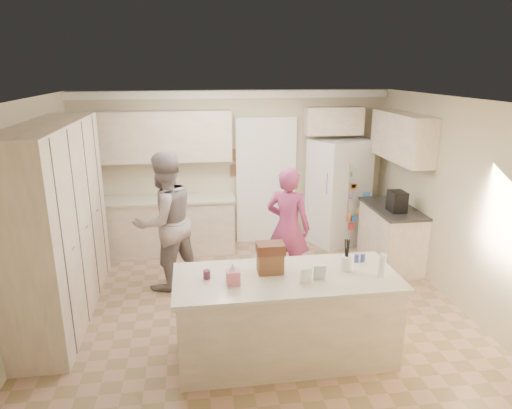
{
  "coord_description": "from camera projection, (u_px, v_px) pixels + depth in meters",
  "views": [
    {
      "loc": [
        -0.71,
        -5.22,
        2.95
      ],
      "look_at": [
        0.1,
        0.35,
        1.25
      ],
      "focal_mm": 32.0,
      "sensor_mm": 36.0,
      "label": 1
    }
  ],
  "objects": [
    {
      "name": "floor",
      "position": [
        252.0,
        306.0,
        5.9
      ],
      "size": [
        5.2,
        4.6,
        0.02
      ],
      "primitive_type": "cube",
      "color": "#A47C65",
      "rests_on": "ground"
    },
    {
      "name": "ceiling",
      "position": [
        252.0,
        99.0,
        5.14
      ],
      "size": [
        5.2,
        4.6,
        0.02
      ],
      "primitive_type": "cube",
      "color": "white",
      "rests_on": "wall_back"
    },
    {
      "name": "wall_back",
      "position": [
        233.0,
        169.0,
        7.71
      ],
      "size": [
        5.2,
        0.02,
        2.6
      ],
      "primitive_type": "cube",
      "color": "beige",
      "rests_on": "ground"
    },
    {
      "name": "wall_front",
      "position": [
        295.0,
        302.0,
        3.33
      ],
      "size": [
        5.2,
        0.02,
        2.6
      ],
      "primitive_type": "cube",
      "color": "beige",
      "rests_on": "ground"
    },
    {
      "name": "wall_left",
      "position": [
        24.0,
        219.0,
        5.16
      ],
      "size": [
        0.02,
        4.6,
        2.6
      ],
      "primitive_type": "cube",
      "color": "beige",
      "rests_on": "ground"
    },
    {
      "name": "wall_right",
      "position": [
        452.0,
        200.0,
        5.88
      ],
      "size": [
        0.02,
        4.6,
        2.6
      ],
      "primitive_type": "cube",
      "color": "beige",
      "rests_on": "ground"
    },
    {
      "name": "crown_back",
      "position": [
        233.0,
        94.0,
        7.31
      ],
      "size": [
        5.2,
        0.08,
        0.12
      ],
      "primitive_type": "cube",
      "color": "white",
      "rests_on": "wall_back"
    },
    {
      "name": "pantry_bank",
      "position": [
        59.0,
        223.0,
        5.43
      ],
      "size": [
        0.6,
        2.6,
        2.35
      ],
      "primitive_type": "cube",
      "color": "beige",
      "rests_on": "floor"
    },
    {
      "name": "back_base_cab",
      "position": [
        167.0,
        226.0,
        7.51
      ],
      "size": [
        2.2,
        0.6,
        0.88
      ],
      "primitive_type": "cube",
      "color": "beige",
      "rests_on": "floor"
    },
    {
      "name": "back_countertop",
      "position": [
        165.0,
        199.0,
        7.36
      ],
      "size": [
        2.24,
        0.63,
        0.04
      ],
      "primitive_type": "cube",
      "color": "beige",
      "rests_on": "back_base_cab"
    },
    {
      "name": "back_upper_cab",
      "position": [
        162.0,
        136.0,
        7.2
      ],
      "size": [
        2.2,
        0.35,
        0.8
      ],
      "primitive_type": "cube",
      "color": "beige",
      "rests_on": "wall_back"
    },
    {
      "name": "doorway_opening",
      "position": [
        266.0,
        182.0,
        7.83
      ],
      "size": [
        0.9,
        0.06,
        2.1
      ],
      "primitive_type": "cube",
      "color": "black",
      "rests_on": "floor"
    },
    {
      "name": "doorway_casing",
      "position": [
        266.0,
        183.0,
        7.8
      ],
      "size": [
        1.02,
        0.03,
        2.22
      ],
      "primitive_type": "cube",
      "color": "white",
      "rests_on": "floor"
    },
    {
      "name": "wall_frame_upper",
      "position": [
        235.0,
        155.0,
        7.6
      ],
      "size": [
        0.15,
        0.02,
        0.2
      ],
      "primitive_type": "cube",
      "color": "brown",
      "rests_on": "wall_back"
    },
    {
      "name": "wall_frame_lower",
      "position": [
        235.0,
        170.0,
        7.68
      ],
      "size": [
        0.15,
        0.02,
        0.2
      ],
      "primitive_type": "cube",
      "color": "brown",
      "rests_on": "wall_back"
    },
    {
      "name": "refrigerator",
      "position": [
        338.0,
        192.0,
        7.82
      ],
      "size": [
        1.11,
        1.01,
        1.8
      ],
      "primitive_type": "cube",
      "rotation": [
        0.0,
        0.0,
        0.42
      ],
      "color": "white",
      "rests_on": "floor"
    },
    {
      "name": "fridge_seam",
      "position": [
        345.0,
        197.0,
        7.49
      ],
      "size": [
        0.02,
        0.02,
        1.78
      ],
      "primitive_type": "cube",
      "color": "gray",
      "rests_on": "refrigerator"
    },
    {
      "name": "fridge_dispenser",
      "position": [
        333.0,
        183.0,
        7.38
      ],
      "size": [
        0.22,
        0.03,
        0.35
      ],
      "primitive_type": "cube",
      "color": "black",
      "rests_on": "refrigerator"
    },
    {
      "name": "fridge_handle_l",
      "position": [
        343.0,
        189.0,
        7.42
      ],
      "size": [
        0.02,
        0.02,
        0.85
      ],
      "primitive_type": "cylinder",
      "color": "silver",
      "rests_on": "refrigerator"
    },
    {
      "name": "fridge_handle_r",
      "position": [
        349.0,
        189.0,
        7.44
      ],
      "size": [
        0.02,
        0.02,
        0.85
      ],
      "primitive_type": "cylinder",
      "color": "silver",
      "rests_on": "refrigerator"
    },
    {
      "name": "over_fridge_cab",
      "position": [
        333.0,
        121.0,
        7.53
      ],
      "size": [
        0.95,
        0.35,
        0.45
      ],
      "primitive_type": "cube",
      "color": "beige",
      "rests_on": "wall_back"
    },
    {
      "name": "right_base_cab",
      "position": [
        391.0,
        237.0,
        7.03
      ],
      "size": [
        0.6,
        1.2,
        0.88
      ],
      "primitive_type": "cube",
      "color": "beige",
      "rests_on": "floor"
    },
    {
      "name": "right_countertop",
      "position": [
        393.0,
        208.0,
        6.9
      ],
      "size": [
        0.63,
        1.24,
        0.04
      ],
      "primitive_type": "cube",
      "color": "#2D2B28",
      "rests_on": "right_base_cab"
    },
    {
      "name": "right_upper_cab",
      "position": [
        402.0,
        137.0,
        6.81
      ],
      "size": [
        0.35,
        1.5,
        0.7
      ],
      "primitive_type": "cube",
      "color": "beige",
      "rests_on": "wall_right"
    },
    {
      "name": "coffee_maker",
      "position": [
        397.0,
        201.0,
        6.66
      ],
      "size": [
        0.22,
        0.28,
        0.3
      ],
      "primitive_type": "cube",
      "color": "black",
      "rests_on": "right_countertop"
    },
    {
      "name": "island_base",
      "position": [
        286.0,
        318.0,
        4.76
      ],
      "size": [
        2.2,
        0.9,
        0.88
      ],
      "primitive_type": "cube",
      "color": "beige",
      "rests_on": "floor"
    },
    {
      "name": "island_top",
      "position": [
        286.0,
        278.0,
        4.62
      ],
      "size": [
        2.28,
        0.96,
        0.05
      ],
      "primitive_type": "cube",
      "color": "beige",
      "rests_on": "island_base"
    },
    {
      "name": "utensil_crock",
      "position": [
        347.0,
        263.0,
        4.73
      ],
      "size": [
        0.13,
        0.13,
        0.15
      ],
      "primitive_type": "cylinder",
      "color": "white",
      "rests_on": "island_top"
    },
    {
      "name": "tissue_box",
      "position": [
        233.0,
        277.0,
        4.42
      ],
      "size": [
        0.13,
        0.13,
        0.14
      ],
      "primitive_type": "cube",
      "color": "pink",
      "rests_on": "island_top"
    },
    {
      "name": "tissue_plume",
      "position": [
        233.0,
        267.0,
        4.39
      ],
      "size": [
        0.08,
        0.08,
        0.08
      ],
      "primitive_type": "cone",
      "color": "white",
      "rests_on": "tissue_box"
    },
    {
      "name": "dollhouse_body",
      "position": [
        270.0,
        263.0,
        4.66
      ],
      "size": [
        0.26,
        0.18,
        0.22
      ],
      "primitive_type": "cube",
      "color": "brown",
      "rests_on": "island_top"
    },
    {
      "name": "dollhouse_roof",
      "position": [
        270.0,
        248.0,
        4.61
      ],
      "size": [
        0.28,
        0.2,
        0.1
      ],
      "primitive_type": "cube",
      "color": "#592D1E",
      "rests_on": "dollhouse_body"
    },
    {
      "name": "jam_jar",
      "position": [
        207.0,
        274.0,
        4.54
      ],
      "size": [
        0.07,
        0.07,
        0.09
      ],
      "primitive_type": "cylinder",
      "color": "#59263F",
      "rests_on": "island_top"
    },
    {
      "name": "greeting_card_a",
      "position": [
        306.0,
        276.0,
        4.42
      ],
      "size": [
        0.12,
        0.06,
        0.16
      ],
      "primitive_type": "cube",
      "rotation": [
        0.15,
        0.0,
        0.2
      ],
      "color": "white",
      "rests_on": "island_top"
    },
    {
      "name": "greeting_card_b",
      "position": [
        320.0,
        273.0,
        4.49
      ],
      "size": [
        0.12,
        0.05,
        0.16
      ],
      "primitive_type": "cube",
      "rotation": [
        0.15,
        0.0,
        -0.1
      ],
      "color": "silver",
      "rests_on": "island_top"
    },
    {
      "name": "water_bottle",
      "position": [
        382.0,
        265.0,
        4.57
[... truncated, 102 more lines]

